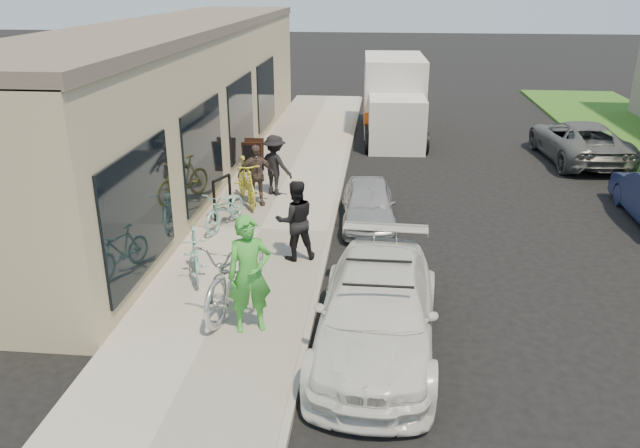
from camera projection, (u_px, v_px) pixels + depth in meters
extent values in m
plane|color=black|center=(341.00, 304.00, 10.95)|extent=(120.00, 120.00, 0.00)
cube|color=#A59F95|center=(261.00, 232.00, 13.89)|extent=(3.00, 34.00, 0.15)
cube|color=gray|center=(330.00, 235.00, 13.75)|extent=(0.12, 34.00, 0.13)
cube|color=tan|center=(181.00, 102.00, 18.12)|extent=(3.50, 20.00, 4.00)
cube|color=#65584C|center=(175.00, 26.00, 17.35)|extent=(3.60, 20.00, 0.25)
cube|color=black|center=(140.00, 212.00, 10.69)|extent=(0.06, 3.00, 2.20)
cube|color=black|center=(203.00, 152.00, 14.40)|extent=(0.06, 3.00, 2.20)
cube|color=black|center=(241.00, 117.00, 18.10)|extent=(0.06, 3.00, 2.20)
cube|color=black|center=(266.00, 93.00, 21.80)|extent=(0.06, 3.00, 2.20)
cylinder|color=black|center=(214.00, 202.00, 14.12)|extent=(0.07, 0.07, 0.94)
cylinder|color=black|center=(230.00, 194.00, 14.64)|extent=(0.07, 0.07, 0.94)
cylinder|color=black|center=(221.00, 178.00, 14.21)|extent=(0.29, 0.61, 0.07)
cube|color=black|center=(252.00, 157.00, 17.65)|extent=(0.57, 0.25, 0.92)
cube|color=black|center=(254.00, 154.00, 17.97)|extent=(0.57, 0.25, 0.92)
cube|color=black|center=(252.00, 156.00, 17.61)|extent=(0.45, 0.17, 0.66)
imported|color=silver|center=(377.00, 311.00, 9.44)|extent=(2.01, 4.49, 1.28)
cylinder|color=black|center=(378.00, 286.00, 8.76)|extent=(1.01, 0.04, 0.04)
cylinder|color=black|center=(379.00, 261.00, 9.54)|extent=(1.01, 0.04, 0.04)
imported|color=#AAAAAF|center=(368.00, 203.00, 14.35)|extent=(1.35, 3.03, 1.01)
cube|color=silver|center=(397.00, 124.00, 20.53)|extent=(1.90, 1.90, 1.73)
cube|color=black|center=(397.00, 113.00, 20.40)|extent=(1.69, 0.12, 0.82)
cube|color=silver|center=(393.00, 93.00, 22.87)|extent=(2.25, 3.91, 2.65)
cube|color=#D74C0C|center=(393.00, 109.00, 23.09)|extent=(2.27, 3.93, 0.50)
cylinder|color=black|center=(369.00, 142.00, 20.34)|extent=(0.26, 0.74, 0.73)
cylinder|color=black|center=(425.00, 143.00, 20.24)|extent=(0.26, 0.74, 0.73)
cylinder|color=black|center=(368.00, 135.00, 21.28)|extent=(0.26, 0.74, 0.73)
cylinder|color=black|center=(422.00, 136.00, 21.17)|extent=(0.26, 0.74, 0.73)
cylinder|color=black|center=(367.00, 114.00, 24.49)|extent=(0.26, 0.74, 0.73)
cylinder|color=black|center=(414.00, 115.00, 24.39)|extent=(0.26, 0.74, 0.73)
imported|color=#525456|center=(578.00, 141.00, 19.40)|extent=(2.43, 4.68, 1.26)
imported|color=silver|center=(237.00, 269.00, 10.43)|extent=(1.25, 2.57, 1.30)
imported|color=green|center=(249.00, 274.00, 9.57)|extent=(0.80, 0.67, 1.89)
imported|color=black|center=(295.00, 220.00, 12.11)|extent=(0.94, 0.84, 1.61)
imported|color=#81C0B8|center=(195.00, 254.00, 11.50)|extent=(0.88, 1.54, 0.89)
imported|color=#81C0B8|center=(225.00, 208.00, 13.81)|extent=(0.97, 1.75, 0.87)
imported|color=gold|center=(246.00, 181.00, 15.25)|extent=(1.23, 1.90, 1.11)
imported|color=black|center=(275.00, 165.00, 15.81)|extent=(1.15, 0.98, 1.55)
imported|color=brown|center=(256.00, 175.00, 15.06)|extent=(0.96, 0.67, 1.51)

